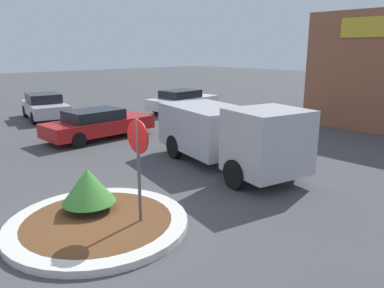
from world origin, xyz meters
name	(u,v)px	position (x,y,z in m)	size (l,w,h in m)	color
ground_plane	(98,226)	(0.00, 0.00, 0.00)	(120.00, 120.00, 0.00)	#474749
traffic_island	(98,223)	(0.00, 0.00, 0.08)	(3.99, 3.99, 0.16)	beige
stop_sign	(138,153)	(0.67, 0.68, 1.70)	(0.73, 0.07, 2.44)	#4C4C51
island_shrub	(88,185)	(-0.61, 0.13, 0.77)	(1.23, 1.23, 1.01)	brown
utility_truck	(227,133)	(-0.97, 5.36, 1.17)	(6.11, 3.29, 2.20)	#B2B2B7
parked_sedan_white	(183,101)	(-10.43, 11.86, 0.72)	(2.18, 4.81, 1.39)	silver
parked_sedan_red	(98,124)	(-7.56, 4.32, 0.68)	(1.98, 4.85, 1.31)	#B21919
parked_sedan_silver	(45,106)	(-13.97, 4.59, 0.72)	(4.52, 2.66, 1.42)	#B7B7BC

